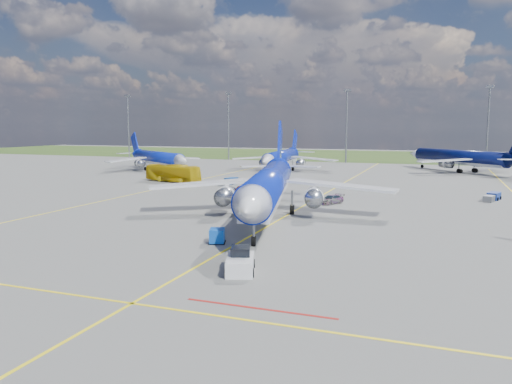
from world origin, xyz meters
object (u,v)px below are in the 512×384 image
(bg_jet_nnw, at_px, (282,171))
(baggage_tug_c, at_px, (229,182))
(uld_container, at_px, (217,236))
(service_car_b, at_px, (248,189))
(pushback_tug, at_px, (240,262))
(baggage_tug_w, at_px, (492,197))
(apron_bus, at_px, (173,173))
(bg_jet_n, at_px, (459,172))
(service_car_a, at_px, (230,191))
(main_airliner, at_px, (268,218))
(bg_jet_nw, at_px, (158,171))
(service_car_c, at_px, (331,199))

(bg_jet_nnw, relative_size, baggage_tug_c, 6.75)
(uld_container, distance_m, service_car_b, 37.85)
(pushback_tug, bearing_deg, uld_container, 106.07)
(uld_container, relative_size, baggage_tug_w, 0.33)
(pushback_tug, xyz_separation_m, service_car_b, (-16.77, 44.44, -0.15))
(apron_bus, relative_size, baggage_tug_w, 2.40)
(baggage_tug_w, bearing_deg, bg_jet_nnw, 159.85)
(bg_jet_n, bearing_deg, uld_container, 31.56)
(bg_jet_n, relative_size, apron_bus, 3.09)
(service_car_a, relative_size, baggage_tug_w, 0.70)
(pushback_tug, bearing_deg, main_airliner, 84.48)
(bg_jet_nw, distance_m, service_car_b, 48.02)
(bg_jet_nw, relative_size, service_car_a, 9.58)
(bg_jet_n, relative_size, baggage_tug_c, 6.97)
(service_car_c, distance_m, baggage_tug_w, 25.37)
(main_airliner, distance_m, uld_container, 14.62)
(service_car_c, bearing_deg, baggage_tug_c, 170.79)
(bg_jet_n, height_order, main_airliner, main_airliner)
(uld_container, distance_m, service_car_c, 28.97)
(bg_jet_nnw, distance_m, main_airliner, 64.59)
(apron_bus, bearing_deg, pushback_tug, -131.16)
(apron_bus, height_order, baggage_tug_c, apron_bus)
(service_car_a, height_order, service_car_c, service_car_c)
(bg_jet_nw, height_order, baggage_tug_c, bg_jet_nw)
(bg_jet_nw, distance_m, pushback_tug, 92.38)
(service_car_b, height_order, baggage_tug_c, baggage_tug_c)
(service_car_a, height_order, service_car_b, service_car_a)
(bg_jet_nnw, bearing_deg, service_car_c, -69.21)
(service_car_b, height_order, service_car_c, service_car_c)
(pushback_tug, xyz_separation_m, baggage_tug_w, (21.90, 48.49, -0.22))
(pushback_tug, relative_size, apron_bus, 0.44)
(service_car_c, bearing_deg, service_car_a, -165.61)
(uld_container, bearing_deg, service_car_c, 59.75)
(pushback_tug, distance_m, baggage_tug_c, 58.98)
(service_car_c, bearing_deg, apron_bus, -179.21)
(bg_jet_nw, xyz_separation_m, service_car_b, (36.87, -30.75, 0.62))
(main_airliner, relative_size, apron_bus, 3.52)
(service_car_b, relative_size, service_car_c, 0.99)
(bg_jet_nw, distance_m, service_car_a, 49.53)
(apron_bus, distance_m, service_car_c, 40.34)
(main_airliner, bearing_deg, apron_bus, 121.56)
(pushback_tug, bearing_deg, baggage_tug_c, 95.31)
(apron_bus, xyz_separation_m, service_car_a, (18.62, -13.56, -1.15))
(baggage_tug_c, bearing_deg, bg_jet_nw, 151.48)
(bg_jet_nnw, xyz_separation_m, pushback_tug, (23.49, -84.86, 0.76))
(service_car_a, bearing_deg, apron_bus, 138.54)
(apron_bus, height_order, service_car_a, apron_bus)
(service_car_b, bearing_deg, service_car_a, -170.10)
(bg_jet_n, xyz_separation_m, service_car_a, (-36.91, -58.51, 0.64))
(uld_container, xyz_separation_m, baggage_tug_w, (27.71, 40.28, -0.16))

